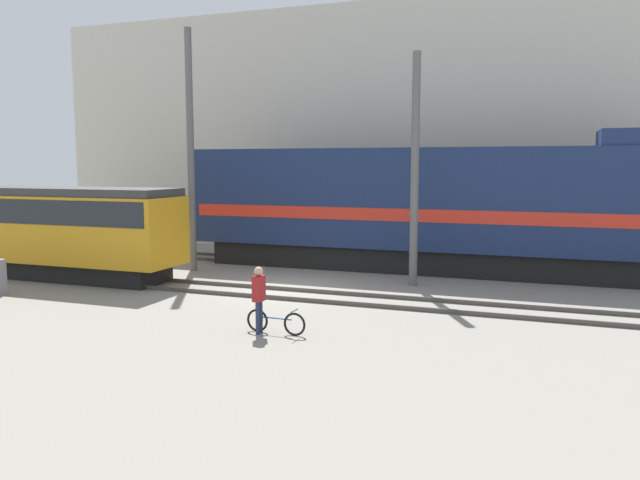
% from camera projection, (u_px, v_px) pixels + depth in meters
% --- Properties ---
extents(ground_plane, '(120.00, 120.00, 0.00)m').
position_uv_depth(ground_plane, '(281.00, 290.00, 21.85)').
color(ground_plane, gray).
extents(track_near, '(60.00, 1.50, 0.14)m').
position_uv_depth(track_near, '(271.00, 292.00, 21.09)').
color(track_near, '#47423D').
rests_on(track_near, ground).
extents(track_far, '(60.00, 1.51, 0.14)m').
position_uv_depth(track_far, '(333.00, 264.00, 27.10)').
color(track_far, '#47423D').
rests_on(track_far, ground).
extents(building_backdrop, '(35.05, 6.00, 12.18)m').
position_uv_depth(building_backdrop, '(378.00, 132.00, 33.30)').
color(building_backdrop, beige).
rests_on(building_backdrop, ground).
extents(freight_locomotive, '(19.22, 3.04, 5.62)m').
position_uv_depth(freight_locomotive, '(422.00, 207.00, 25.47)').
color(freight_locomotive, black).
rests_on(freight_locomotive, ground).
extents(streetcar, '(10.14, 2.54, 3.50)m').
position_uv_depth(streetcar, '(58.00, 226.00, 23.93)').
color(streetcar, black).
rests_on(streetcar, ground).
extents(bicycle, '(1.68, 0.44, 0.67)m').
position_uv_depth(bicycle, '(276.00, 322.00, 16.16)').
color(bicycle, black).
rests_on(bicycle, ground).
extents(person, '(0.23, 0.37, 1.76)m').
position_uv_depth(person, '(259.00, 293.00, 16.08)').
color(person, '#232D4C').
rests_on(person, ground).
extents(utility_pole_left, '(0.28, 0.28, 9.76)m').
position_uv_depth(utility_pole_left, '(191.00, 152.00, 25.23)').
color(utility_pole_left, '#595959').
rests_on(utility_pole_left, ground).
extents(utility_pole_center, '(0.29, 0.29, 8.30)m').
position_uv_depth(utility_pole_center, '(415.00, 171.00, 22.17)').
color(utility_pole_center, '#595959').
rests_on(utility_pole_center, ground).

